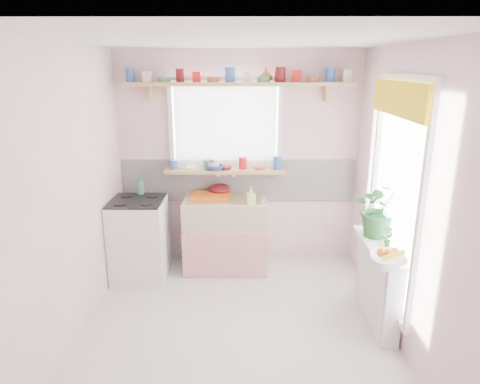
{
  "coord_description": "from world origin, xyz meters",
  "views": [
    {
      "loc": [
        0.05,
        -3.35,
        2.33
      ],
      "look_at": [
        0.02,
        0.55,
        1.16
      ],
      "focal_mm": 32.0,
      "sensor_mm": 36.0,
      "label": 1
    }
  ],
  "objects": [
    {
      "name": "herb_pot",
      "position": [
        1.33,
        0.16,
        0.87
      ],
      "size": [
        0.12,
        0.09,
        0.19
      ],
      "primitive_type": "imported",
      "rotation": [
        0.0,
        0.0,
        0.23
      ],
      "color": "#255D25",
      "rests_on": "radiator_ledge"
    },
    {
      "name": "jade_plant",
      "position": [
        1.33,
        0.41,
        1.04
      ],
      "size": [
        0.53,
        0.47,
        0.53
      ],
      "primitive_type": "imported",
      "rotation": [
        0.0,
        0.0,
        -0.13
      ],
      "color": "#28642C",
      "rests_on": "radiator_ledge"
    },
    {
      "name": "sill_cup",
      "position": [
        -0.28,
        1.42,
        1.21
      ],
      "size": [
        0.15,
        0.15,
        0.1
      ],
      "primitive_type": "imported",
      "rotation": [
        0.0,
        0.0,
        0.24
      ],
      "color": "beige",
      "rests_on": "windowsill"
    },
    {
      "name": "shelf_crockery",
      "position": [
        0.0,
        1.47,
        2.2
      ],
      "size": [
        2.47,
        0.11,
        0.12
      ],
      "color": "#3359A5",
      "rests_on": "pine_shelf"
    },
    {
      "name": "cooker",
      "position": [
        -1.1,
        1.05,
        0.46
      ],
      "size": [
        0.58,
        0.58,
        0.93
      ],
      "color": "white",
      "rests_on": "ground"
    },
    {
      "name": "colander",
      "position": [
        -0.22,
        1.5,
        0.91
      ],
      "size": [
        0.3,
        0.3,
        0.12
      ],
      "primitive_type": "ellipsoid",
      "rotation": [
        0.0,
        0.0,
        -0.13
      ],
      "color": "#5A0F13",
      "rests_on": "sink_unit"
    },
    {
      "name": "fruit",
      "position": [
        1.23,
        -0.19,
        0.87
      ],
      "size": [
        0.2,
        0.14,
        0.1
      ],
      "color": "orange",
      "rests_on": "fruit_bowl"
    },
    {
      "name": "cooker_bottle",
      "position": [
        -1.1,
        1.27,
        1.03
      ],
      "size": [
        0.1,
        0.1,
        0.23
      ],
      "primitive_type": "imported",
      "rotation": [
        0.0,
        0.0,
        0.17
      ],
      "color": "#3D7A4D",
      "rests_on": "cooker"
    },
    {
      "name": "sill_bowl",
      "position": [
        -0.26,
        1.42,
        1.19
      ],
      "size": [
        0.21,
        0.21,
        0.06
      ],
      "primitive_type": "imported",
      "rotation": [
        0.0,
        0.0,
        -0.17
      ],
      "color": "#2E4598",
      "rests_on": "windowsill"
    },
    {
      "name": "sill_crockery",
      "position": [
        -0.17,
        1.48,
        1.22
      ],
      "size": [
        1.35,
        0.11,
        0.12
      ],
      "color": "#3359A5",
      "rests_on": "windowsill"
    },
    {
      "name": "sink_unit",
      "position": [
        -0.15,
        1.29,
        0.43
      ],
      "size": [
        0.95,
        0.65,
        1.11
      ],
      "color": "white",
      "rests_on": "ground"
    },
    {
      "name": "room",
      "position": [
        0.66,
        0.86,
        1.37
      ],
      "size": [
        3.2,
        3.2,
        3.2
      ],
      "color": "silver",
      "rests_on": "ground"
    },
    {
      "name": "soap_bottle_sink",
      "position": [
        0.14,
        1.1,
        0.95
      ],
      "size": [
        0.11,
        0.11,
        0.2
      ],
      "primitive_type": "imported",
      "rotation": [
        0.0,
        0.0,
        0.29
      ],
      "color": "#D6E264",
      "rests_on": "sink_unit"
    },
    {
      "name": "shelf_vase",
      "position": [
        0.3,
        1.53,
        2.22
      ],
      "size": [
        0.19,
        0.19,
        0.15
      ],
      "primitive_type": "imported",
      "rotation": [
        0.0,
        0.0,
        -0.41
      ],
      "color": "#9B572F",
      "rests_on": "pine_shelf"
    },
    {
      "name": "windowsill",
      "position": [
        -0.15,
        1.48,
        1.14
      ],
      "size": [
        1.4,
        0.22,
        0.04
      ],
      "primitive_type": "cube",
      "color": "tan",
      "rests_on": "room"
    },
    {
      "name": "dish_tray",
      "position": [
        -0.32,
        1.34,
        0.87
      ],
      "size": [
        0.45,
        0.35,
        0.04
      ],
      "primitive_type": "cube",
      "rotation": [
        0.0,
        0.0,
        -0.04
      ],
      "color": "orange",
      "rests_on": "sink_unit"
    },
    {
      "name": "pine_shelf",
      "position": [
        0.0,
        1.47,
        2.12
      ],
      "size": [
        2.52,
        0.24,
        0.04
      ],
      "primitive_type": "cube",
      "color": "tan",
      "rests_on": "room"
    },
    {
      "name": "radiator_ledge",
      "position": [
        1.3,
        0.2,
        0.4
      ],
      "size": [
        0.22,
        0.95,
        0.78
      ],
      "color": "white",
      "rests_on": "ground"
    },
    {
      "name": "fruit_bowl",
      "position": [
        1.22,
        -0.2,
        0.81
      ],
      "size": [
        0.31,
        0.31,
        0.07
      ],
      "primitive_type": "imported",
      "rotation": [
        0.0,
        0.0,
        -0.09
      ],
      "color": "white",
      "rests_on": "radiator_ledge"
    }
  ]
}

